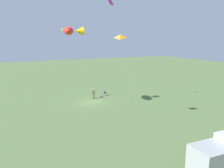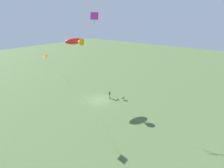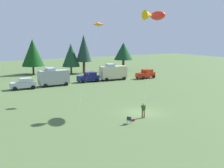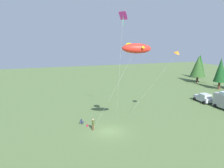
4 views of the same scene
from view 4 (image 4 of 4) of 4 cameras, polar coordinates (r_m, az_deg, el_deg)
The scene contains 8 objects.
ground_plane at distance 31.69m, azimuth -0.71°, elevation -12.35°, with size 160.00×160.00×0.00m, color #516A3B.
person_kite_flyer at distance 31.89m, azimuth -4.95°, elevation -10.25°, with size 0.49×0.54×1.74m.
folding_chair at distance 34.33m, azimuth -7.89°, elevation -9.66°, with size 0.68×0.68×0.82m.
backpack_on_grass at distance 33.70m, azimuth -6.44°, elevation -10.73°, with size 0.32×0.22×0.22m, color #A3162D.
car_silver_compact at distance 49.44m, azimuth 22.79°, elevation -3.34°, with size 4.32×2.46×1.89m.
kite_large_fish at distance 26.46m, azimuth 6.04°, elevation 9.27°, with size 6.60×5.88×12.43m.
kite_diamond_rainbow at distance 32.42m, azimuth 2.88°, elevation 16.65°, with size 5.12×1.36×16.71m.
kite_delta_orange at distance 33.98m, azimuth 16.79°, elevation 7.83°, with size 6.66×5.87×11.30m.
Camera 4 is at (27.47, -9.33, 12.76)m, focal length 35.00 mm.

